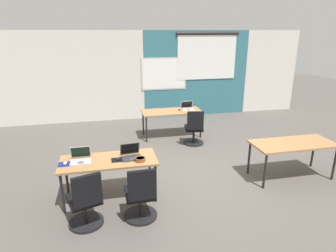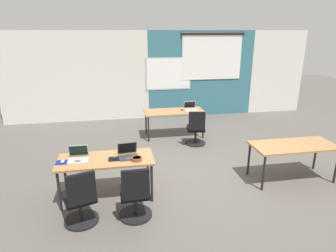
{
  "view_description": "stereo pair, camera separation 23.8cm",
  "coord_description": "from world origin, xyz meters",
  "px_view_note": "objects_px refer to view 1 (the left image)",
  "views": [
    {
      "loc": [
        -1.74,
        -5.12,
        2.76
      ],
      "look_at": [
        -0.47,
        0.55,
        0.85
      ],
      "focal_mm": 30.86,
      "sensor_mm": 36.0,
      "label": 1
    },
    {
      "loc": [
        -1.51,
        -5.17,
        2.76
      ],
      "look_at": [
        -0.47,
        0.55,
        0.85
      ],
      "focal_mm": 30.86,
      "sensor_mm": 36.0,
      "label": 2
    }
  ],
  "objects_px": {
    "chair_near_left_end": "(86,204)",
    "laptop_far_right": "(188,108)",
    "chair_near_left_inner": "(141,198)",
    "mouse_far_right": "(179,110)",
    "desk_far_center": "(172,113)",
    "snack_bowl": "(140,159)",
    "desk_near_left": "(109,163)",
    "chair_far_right": "(194,130)",
    "desk_near_right": "(293,146)",
    "laptop_near_left_inner": "(131,155)",
    "laptop_near_left_end": "(81,158)",
    "mouse_near_left_end": "(65,163)",
    "mouse_near_left_inner": "(118,159)"
  },
  "relations": [
    {
      "from": "chair_near_left_end",
      "to": "laptop_far_right",
      "type": "bearing_deg",
      "value": -143.78
    },
    {
      "from": "laptop_near_left_end",
      "to": "chair_far_right",
      "type": "distance_m",
      "value": 3.32
    },
    {
      "from": "mouse_near_left_end",
      "to": "snack_bowl",
      "type": "xyz_separation_m",
      "value": [
        1.2,
        -0.14,
        0.01
      ]
    },
    {
      "from": "desk_near_left",
      "to": "desk_far_center",
      "type": "height_order",
      "value": "same"
    },
    {
      "from": "laptop_near_left_end",
      "to": "chair_near_left_end",
      "type": "xyz_separation_m",
      "value": [
        0.08,
        -0.76,
        -0.39
      ]
    },
    {
      "from": "laptop_near_left_inner",
      "to": "chair_far_right",
      "type": "height_order",
      "value": "laptop_near_left_inner"
    },
    {
      "from": "laptop_near_left_inner",
      "to": "chair_far_right",
      "type": "xyz_separation_m",
      "value": [
        1.78,
        2.06,
        -0.39
      ]
    },
    {
      "from": "desk_near_left",
      "to": "mouse_far_right",
      "type": "xyz_separation_m",
      "value": [
        1.97,
        2.8,
        0.08
      ]
    },
    {
      "from": "chair_near_left_end",
      "to": "chair_far_right",
      "type": "xyz_separation_m",
      "value": [
        2.53,
        2.79,
        0.0
      ]
    },
    {
      "from": "mouse_far_right",
      "to": "chair_near_left_end",
      "type": "bearing_deg",
      "value": -123.52
    },
    {
      "from": "mouse_near_left_inner",
      "to": "chair_near_left_inner",
      "type": "bearing_deg",
      "value": -67.89
    },
    {
      "from": "laptop_near_left_end",
      "to": "laptop_near_left_inner",
      "type": "bearing_deg",
      "value": -2.76
    },
    {
      "from": "desk_near_left",
      "to": "mouse_near_left_inner",
      "type": "relative_size",
      "value": 15.74
    },
    {
      "from": "desk_near_right",
      "to": "chair_near_left_end",
      "type": "relative_size",
      "value": 1.74
    },
    {
      "from": "laptop_far_right",
      "to": "desk_near_right",
      "type": "bearing_deg",
      "value": -63.42
    },
    {
      "from": "laptop_near_left_end",
      "to": "chair_near_left_end",
      "type": "relative_size",
      "value": 0.36
    },
    {
      "from": "desk_near_right",
      "to": "laptop_near_left_end",
      "type": "relative_size",
      "value": 4.82
    },
    {
      "from": "chair_near_left_inner",
      "to": "chair_far_right",
      "type": "distance_m",
      "value": 3.29
    },
    {
      "from": "chair_near_left_end",
      "to": "mouse_far_right",
      "type": "xyz_separation_m",
      "value": [
        2.33,
        3.52,
        0.36
      ]
    },
    {
      "from": "desk_far_center",
      "to": "snack_bowl",
      "type": "relative_size",
      "value": 9.01
    },
    {
      "from": "desk_far_center",
      "to": "mouse_near_left_end",
      "type": "height_order",
      "value": "mouse_near_left_end"
    },
    {
      "from": "chair_near_left_inner",
      "to": "mouse_far_right",
      "type": "distance_m",
      "value": 3.87
    },
    {
      "from": "desk_near_right",
      "to": "mouse_near_left_end",
      "type": "bearing_deg",
      "value": -179.57
    },
    {
      "from": "desk_near_right",
      "to": "chair_near_left_inner",
      "type": "bearing_deg",
      "value": -166.55
    },
    {
      "from": "laptop_near_left_inner",
      "to": "snack_bowl",
      "type": "xyz_separation_m",
      "value": [
        0.13,
        -0.18,
        -0.01
      ]
    },
    {
      "from": "mouse_near_left_end",
      "to": "chair_near_left_inner",
      "type": "distance_m",
      "value": 1.37
    },
    {
      "from": "laptop_near_left_end",
      "to": "chair_far_right",
      "type": "relative_size",
      "value": 0.36
    },
    {
      "from": "laptop_far_right",
      "to": "mouse_far_right",
      "type": "xyz_separation_m",
      "value": [
        -0.25,
        -0.04,
        -0.03
      ]
    },
    {
      "from": "desk_far_center",
      "to": "desk_near_right",
      "type": "bearing_deg",
      "value": -57.99
    },
    {
      "from": "desk_far_center",
      "to": "chair_far_right",
      "type": "relative_size",
      "value": 1.74
    },
    {
      "from": "mouse_near_left_end",
      "to": "snack_bowl",
      "type": "distance_m",
      "value": 1.21
    },
    {
      "from": "chair_near_left_inner",
      "to": "laptop_far_right",
      "type": "height_order",
      "value": "laptop_far_right"
    },
    {
      "from": "chair_near_left_inner",
      "to": "mouse_far_right",
      "type": "bearing_deg",
      "value": -114.73
    },
    {
      "from": "desk_near_right",
      "to": "chair_far_right",
      "type": "bearing_deg",
      "value": 122.94
    },
    {
      "from": "desk_near_left",
      "to": "desk_near_right",
      "type": "bearing_deg",
      "value": 0.0
    },
    {
      "from": "mouse_near_left_end",
      "to": "mouse_far_right",
      "type": "distance_m",
      "value": 3.88
    },
    {
      "from": "desk_near_left",
      "to": "laptop_near_left_inner",
      "type": "height_order",
      "value": "laptop_near_left_inner"
    },
    {
      "from": "mouse_far_right",
      "to": "desk_near_right",
      "type": "bearing_deg",
      "value": -61.28
    },
    {
      "from": "desk_near_right",
      "to": "chair_near_left_inner",
      "type": "height_order",
      "value": "chair_near_left_inner"
    },
    {
      "from": "desk_far_center",
      "to": "mouse_far_right",
      "type": "distance_m",
      "value": 0.23
    },
    {
      "from": "chair_near_left_end",
      "to": "laptop_near_left_inner",
      "type": "distance_m",
      "value": 1.12
    },
    {
      "from": "mouse_far_right",
      "to": "chair_far_right",
      "type": "xyz_separation_m",
      "value": [
        0.2,
        -0.74,
        -0.36
      ]
    },
    {
      "from": "desk_near_left",
      "to": "laptop_far_right",
      "type": "relative_size",
      "value": 4.68
    },
    {
      "from": "laptop_near_left_end",
      "to": "chair_near_left_inner",
      "type": "distance_m",
      "value": 1.24
    },
    {
      "from": "chair_near_left_inner",
      "to": "chair_far_right",
      "type": "relative_size",
      "value": 1.0
    },
    {
      "from": "laptop_far_right",
      "to": "snack_bowl",
      "type": "height_order",
      "value": "laptop_far_right"
    },
    {
      "from": "laptop_near_left_inner",
      "to": "mouse_near_left_inner",
      "type": "xyz_separation_m",
      "value": [
        -0.23,
        -0.06,
        -0.03
      ]
    },
    {
      "from": "laptop_near_left_end",
      "to": "mouse_far_right",
      "type": "bearing_deg",
      "value": 48.53
    },
    {
      "from": "laptop_near_left_inner",
      "to": "chair_near_left_inner",
      "type": "relative_size",
      "value": 0.39
    },
    {
      "from": "desk_near_left",
      "to": "laptop_near_left_inner",
      "type": "bearing_deg",
      "value": 1.03
    }
  ]
}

